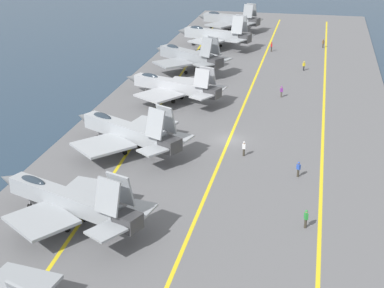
{
  "coord_description": "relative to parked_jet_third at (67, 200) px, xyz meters",
  "views": [
    {
      "loc": [
        -66.3,
        -9.79,
        27.72
      ],
      "look_at": [
        -8.2,
        2.9,
        2.9
      ],
      "focal_mm": 55.0,
      "sensor_mm": 36.0,
      "label": 1
    }
  ],
  "objects": [
    {
      "name": "ground_plane",
      "position": [
        23.22,
        -11.03,
        -2.86
      ],
      "size": [
        2000.0,
        2000.0,
        0.0
      ],
      "primitive_type": "plane",
      "color": "#23384C"
    },
    {
      "name": "carrier_deck",
      "position": [
        23.22,
        -11.03,
        -2.66
      ],
      "size": [
        176.75,
        40.91,
        0.4
      ],
      "primitive_type": "cube",
      "color": "slate",
      "rests_on": "ground"
    },
    {
      "name": "deck_stripe_foul_line",
      "position": [
        23.22,
        -22.28,
        -2.46
      ],
      "size": [
        159.07,
        0.65,
        0.01
      ],
      "primitive_type": "cube",
      "rotation": [
        0.0,
        0.0,
        0.0
      ],
      "color": "yellow",
      "rests_on": "carrier_deck"
    },
    {
      "name": "deck_stripe_centerline",
      "position": [
        23.22,
        -11.03,
        -2.46
      ],
      "size": [
        159.07,
        0.36,
        0.01
      ],
      "primitive_type": "cube",
      "color": "yellow",
      "rests_on": "carrier_deck"
    },
    {
      "name": "deck_stripe_edge_line",
      "position": [
        23.22,
        0.21,
        -2.46
      ],
      "size": [
        158.91,
        7.8,
        0.01
      ],
      "primitive_type": "cube",
      "rotation": [
        0.0,
        0.0,
        0.05
      ],
      "color": "yellow",
      "rests_on": "carrier_deck"
    },
    {
      "name": "parked_jet_third",
      "position": [
        0.0,
        0.0,
        0.0
      ],
      "size": [
        12.05,
        16.73,
        6.25
      ],
      "color": "#93999E",
      "rests_on": "carrier_deck"
    },
    {
      "name": "parked_jet_fourth",
      "position": [
        17.55,
        0.23,
        -0.09
      ],
      "size": [
        13.97,
        16.05,
        6.47
      ],
      "color": "#9EA3A8",
      "rests_on": "carrier_deck"
    },
    {
      "name": "parked_jet_fifth",
      "position": [
        36.63,
        -0.53,
        -0.23
      ],
      "size": [
        13.05,
        16.21,
        5.67
      ],
      "color": "#A8AAAF",
      "rests_on": "carrier_deck"
    },
    {
      "name": "parked_jet_sixth",
      "position": [
        52.22,
        0.72,
        0.3
      ],
      "size": [
        13.09,
        14.85,
        6.77
      ],
      "color": "gray",
      "rests_on": "carrier_deck"
    },
    {
      "name": "parked_jet_seventh",
      "position": [
        70.22,
        -0.56,
        0.21
      ],
      "size": [
        12.95,
        16.01,
        6.93
      ],
      "color": "#9EA3A8",
      "rests_on": "carrier_deck"
    },
    {
      "name": "parked_jet_eighth",
      "position": [
        87.64,
        -0.66,
        0.05
      ],
      "size": [
        13.89,
        15.31,
        6.3
      ],
      "color": "gray",
      "rests_on": "carrier_deck"
    },
    {
      "name": "crew_blue_vest",
      "position": [
        14.44,
        -19.82,
        -1.51
      ],
      "size": [
        0.43,
        0.46,
        1.74
      ],
      "color": "#383328",
      "rests_on": "carrier_deck"
    },
    {
      "name": "crew_yellow_vest",
      "position": [
        57.17,
        -18.65,
        -1.56
      ],
      "size": [
        0.43,
        0.46,
        1.65
      ],
      "color": "#232328",
      "rests_on": "carrier_deck"
    },
    {
      "name": "crew_white_vest",
      "position": [
        18.69,
        -13.44,
        -1.48
      ],
      "size": [
        0.3,
        0.4,
        1.79
      ],
      "color": "#383328",
      "rests_on": "carrier_deck"
    },
    {
      "name": "crew_red_vest",
      "position": [
        69.75,
        -11.95,
        -1.46
      ],
      "size": [
        0.38,
        0.26,
        1.83
      ],
      "color": "#383328",
      "rests_on": "carrier_deck"
    },
    {
      "name": "crew_green_vest",
      "position": [
        3.93,
        -21.0,
        -1.47
      ],
      "size": [
        0.46,
        0.4,
        1.81
      ],
      "color": "#383328",
      "rests_on": "carrier_deck"
    },
    {
      "name": "crew_brown_vest",
      "position": [
        75.05,
        -21.69,
        -1.51
      ],
      "size": [
        0.45,
        0.45,
        1.74
      ],
      "color": "#383328",
      "rests_on": "carrier_deck"
    },
    {
      "name": "crew_purple_vest",
      "position": [
        41.44,
        -16.0,
        -1.51
      ],
      "size": [
        0.39,
        0.45,
        1.74
      ],
      "color": "#4C473D",
      "rests_on": "carrier_deck"
    }
  ]
}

